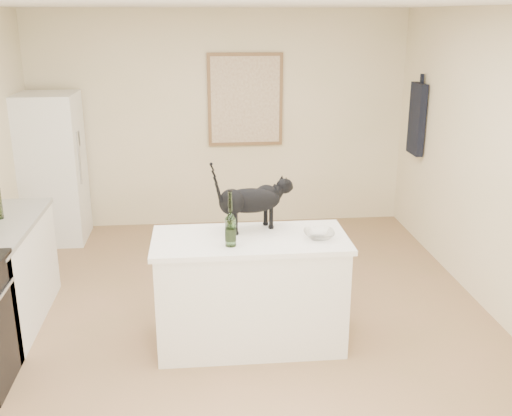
# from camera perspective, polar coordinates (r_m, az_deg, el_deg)

# --- Properties ---
(floor) EXTENTS (5.50, 5.50, 0.00)m
(floor) POSITION_cam_1_polar(r_m,az_deg,el_deg) (5.13, -1.87, -11.51)
(floor) COLOR #986E51
(floor) RESTS_ON ground
(ceiling) EXTENTS (5.50, 5.50, 0.00)m
(ceiling) POSITION_cam_1_polar(r_m,az_deg,el_deg) (4.47, -2.22, 18.93)
(ceiling) COLOR white
(ceiling) RESTS_ON ground
(wall_back) EXTENTS (4.50, 0.00, 4.50)m
(wall_back) POSITION_cam_1_polar(r_m,az_deg,el_deg) (7.32, -3.41, 8.32)
(wall_back) COLOR beige
(wall_back) RESTS_ON ground
(wall_front) EXTENTS (4.50, 0.00, 4.50)m
(wall_front) POSITION_cam_1_polar(r_m,az_deg,el_deg) (2.12, 2.91, -17.37)
(wall_front) COLOR beige
(wall_front) RESTS_ON ground
(wall_right) EXTENTS (0.00, 5.50, 5.50)m
(wall_right) POSITION_cam_1_polar(r_m,az_deg,el_deg) (5.27, 23.25, 3.05)
(wall_right) COLOR beige
(wall_right) RESTS_ON ground
(island_base) EXTENTS (1.44, 0.67, 0.86)m
(island_base) POSITION_cam_1_polar(r_m,az_deg,el_deg) (4.76, -0.55, -8.13)
(island_base) COLOR white
(island_base) RESTS_ON floor
(island_top) EXTENTS (1.50, 0.70, 0.04)m
(island_top) POSITION_cam_1_polar(r_m,az_deg,el_deg) (4.58, -0.56, -3.07)
(island_top) COLOR white
(island_top) RESTS_ON island_base
(left_cabinets) EXTENTS (0.60, 1.40, 0.86)m
(left_cabinets) POSITION_cam_1_polar(r_m,az_deg,el_deg) (5.46, -23.12, -6.10)
(left_cabinets) COLOR white
(left_cabinets) RESTS_ON floor
(fridge) EXTENTS (0.68, 0.68, 1.70)m
(fridge) POSITION_cam_1_polar(r_m,az_deg,el_deg) (7.21, -18.91, 3.57)
(fridge) COLOR white
(fridge) RESTS_ON floor
(artwork_frame) EXTENTS (0.90, 0.03, 1.10)m
(artwork_frame) POSITION_cam_1_polar(r_m,az_deg,el_deg) (7.27, -1.03, 10.28)
(artwork_frame) COLOR brown
(artwork_frame) RESTS_ON wall_back
(artwork_canvas) EXTENTS (0.82, 0.00, 1.02)m
(artwork_canvas) POSITION_cam_1_polar(r_m,az_deg,el_deg) (7.25, -1.02, 10.26)
(artwork_canvas) COLOR beige
(artwork_canvas) RESTS_ON wall_back
(hanging_garment) EXTENTS (0.08, 0.34, 0.80)m
(hanging_garment) POSITION_cam_1_polar(r_m,az_deg,el_deg) (7.05, 15.10, 8.19)
(hanging_garment) COLOR black
(hanging_garment) RESTS_ON wall_right
(black_cat) EXTENTS (0.65, 0.40, 0.43)m
(black_cat) POSITION_cam_1_polar(r_m,az_deg,el_deg) (4.66, -0.60, 0.41)
(black_cat) COLOR black
(black_cat) RESTS_ON island_top
(wine_bottle) EXTENTS (0.10, 0.10, 0.38)m
(wine_bottle) POSITION_cam_1_polar(r_m,az_deg,el_deg) (4.35, -2.45, -1.29)
(wine_bottle) COLOR #2A5522
(wine_bottle) RESTS_ON island_top
(glass_bowl) EXTENTS (0.24, 0.24, 0.06)m
(glass_bowl) POSITION_cam_1_polar(r_m,az_deg,el_deg) (4.57, 6.03, -2.55)
(glass_bowl) COLOR white
(glass_bowl) RESTS_ON island_top
(fridge_paper) EXTENTS (0.03, 0.13, 0.17)m
(fridge_paper) POSITION_cam_1_polar(r_m,az_deg,el_deg) (7.06, -16.46, 6.44)
(fridge_paper) COLOR beige
(fridge_paper) RESTS_ON fridge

